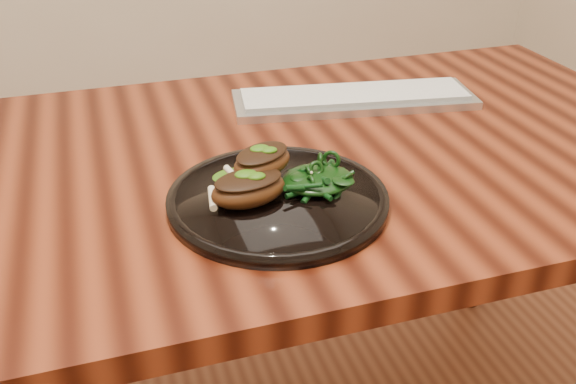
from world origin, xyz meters
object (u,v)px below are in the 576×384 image
object	(u,v)px
greens_heap	(318,175)
plate	(278,199)
desk	(246,201)
lamb_chop_front	(248,188)
keyboard	(354,98)

from	to	relation	value
greens_heap	plate	bearing A→B (deg)	-174.81
desk	plate	distance (m)	0.19
plate	greens_heap	xyz separation A→B (m)	(0.06, 0.01, 0.03)
lamb_chop_front	keyboard	distance (m)	0.45
desk	greens_heap	size ratio (longest dim) A/B	15.19
greens_heap	lamb_chop_front	bearing A→B (deg)	-171.14
desk	greens_heap	distance (m)	0.21
lamb_chop_front	greens_heap	bearing A→B (deg)	8.86
keyboard	plate	bearing A→B (deg)	-127.86
desk	keyboard	distance (m)	0.32
lamb_chop_front	keyboard	size ratio (longest dim) A/B	0.25
plate	keyboard	bearing A→B (deg)	52.14
keyboard	lamb_chop_front	bearing A→B (deg)	-131.57
plate	greens_heap	bearing A→B (deg)	5.19
keyboard	greens_heap	bearing A→B (deg)	-120.91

